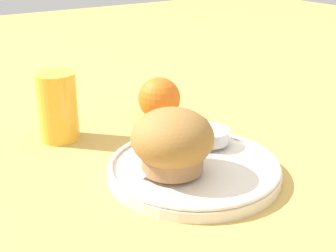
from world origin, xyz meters
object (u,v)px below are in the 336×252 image
(muffin, at_px, (174,143))
(butter_knife, at_px, (177,149))
(orange_fruit, at_px, (159,98))
(juice_glass, at_px, (58,107))

(muffin, bearing_deg, butter_knife, 52.09)
(muffin, distance_m, butter_knife, 0.07)
(muffin, bearing_deg, orange_fruit, 62.26)
(butter_knife, xyz_separation_m, juice_glass, (-0.11, 0.17, 0.03))
(muffin, distance_m, juice_glass, 0.23)
(muffin, height_order, orange_fruit, muffin)
(muffin, bearing_deg, juice_glass, 107.51)
(orange_fruit, bearing_deg, butter_knife, -114.18)
(juice_glass, bearing_deg, butter_knife, -57.96)
(juice_glass, bearing_deg, orange_fruit, -3.59)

